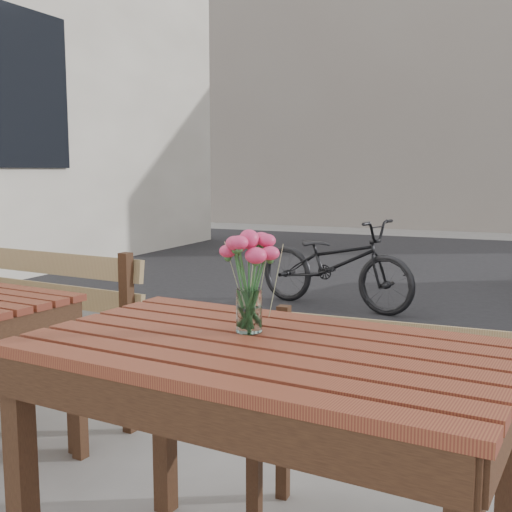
% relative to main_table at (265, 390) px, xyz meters
% --- Properties ---
extents(street, '(30.00, 8.12, 0.12)m').
position_rel_main_table_xyz_m(street, '(0.19, 4.92, -0.65)').
color(street, black).
rests_on(street, ground).
extents(main_table, '(1.38, 0.89, 0.81)m').
position_rel_main_table_xyz_m(main_table, '(0.00, 0.00, 0.00)').
color(main_table, maroon).
rests_on(main_table, ground).
extents(main_bench, '(1.27, 0.40, 0.79)m').
position_rel_main_table_xyz_m(main_bench, '(0.38, 0.59, -0.20)').
color(main_bench, '#93764C').
rests_on(main_bench, ground).
extents(main_vase, '(0.16, 0.16, 0.30)m').
position_rel_main_table_xyz_m(main_vase, '(-0.09, 0.09, 0.32)').
color(main_vase, white).
rests_on(main_vase, main_table).
extents(second_bench, '(1.50, 0.58, 0.91)m').
position_rel_main_table_xyz_m(second_bench, '(-1.79, 0.94, -0.13)').
color(second_bench, '#93764C').
rests_on(second_bench, ground).
extents(bicycle, '(1.68, 0.91, 0.84)m').
position_rel_main_table_xyz_m(bicycle, '(-1.02, 4.11, -0.26)').
color(bicycle, black).
rests_on(bicycle, ground).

